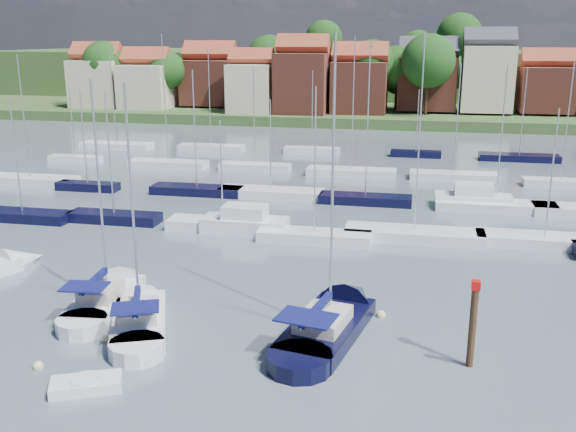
# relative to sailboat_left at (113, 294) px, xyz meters

# --- Properties ---
(ground) EXTENTS (260.00, 260.00, 0.00)m
(ground) POSITION_rel_sailboat_left_xyz_m (9.47, 35.18, -0.36)
(ground) COLOR #4D5B69
(ground) RESTS_ON ground
(sailboat_left) EXTENTS (3.81, 10.72, 14.32)m
(sailboat_left) POSITION_rel_sailboat_left_xyz_m (0.00, 0.00, 0.00)
(sailboat_left) COLOR silver
(sailboat_left) RESTS_ON ground
(sailboat_centre) EXTENTS (6.50, 10.76, 14.31)m
(sailboat_centre) POSITION_rel_sailboat_left_xyz_m (2.85, -2.31, 0.00)
(sailboat_centre) COLOR silver
(sailboat_centre) RESTS_ON ground
(sailboat_navy) EXTENTS (5.56, 12.70, 17.01)m
(sailboat_navy) POSITION_rel_sailboat_left_xyz_m (13.71, -0.67, -0.01)
(sailboat_navy) COLOR black
(sailboat_navy) RESTS_ON ground
(tender) EXTENTS (3.45, 2.63, 0.68)m
(tender) POSITION_rel_sailboat_left_xyz_m (3.58, -9.79, -0.10)
(tender) COLOR silver
(tender) RESTS_ON ground
(timber_piling) EXTENTS (0.40, 0.40, 6.66)m
(timber_piling) POSITION_rel_sailboat_left_xyz_m (20.67, -4.04, 0.95)
(timber_piling) COLOR #4C331E
(timber_piling) RESTS_ON ground
(buoy_b) EXTENTS (0.52, 0.52, 0.52)m
(buoy_b) POSITION_rel_sailboat_left_xyz_m (0.31, -8.45, -0.36)
(buoy_b) COLOR beige
(buoy_b) RESTS_ON ground
(buoy_c) EXTENTS (0.46, 0.46, 0.46)m
(buoy_c) POSITION_rel_sailboat_left_xyz_m (2.11, -5.11, -0.36)
(buoy_c) COLOR beige
(buoy_c) RESTS_ON ground
(buoy_d) EXTENTS (0.54, 0.54, 0.54)m
(buoy_d) POSITION_rel_sailboat_left_xyz_m (13.75, -6.37, -0.36)
(buoy_d) COLOR beige
(buoy_d) RESTS_ON ground
(buoy_e) EXTENTS (0.55, 0.55, 0.55)m
(buoy_e) POSITION_rel_sailboat_left_xyz_m (16.10, 0.79, -0.36)
(buoy_e) COLOR beige
(buoy_e) RESTS_ON ground
(marina_field) EXTENTS (79.62, 41.41, 15.93)m
(marina_field) POSITION_rel_sailboat_left_xyz_m (11.37, 30.33, 0.07)
(marina_field) COLOR silver
(marina_field) RESTS_ON ground
(far_shore_town) EXTENTS (212.46, 90.00, 22.27)m
(far_shore_town) POSITION_rel_sailboat_left_xyz_m (11.69, 127.85, 4.25)
(far_shore_town) COLOR #3D552A
(far_shore_town) RESTS_ON ground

